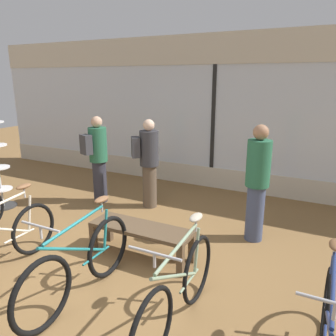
# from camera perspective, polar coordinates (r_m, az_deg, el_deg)

# --- Properties ---
(ground_plane) EXTENTS (24.00, 24.00, 0.00)m
(ground_plane) POSITION_cam_1_polar(r_m,az_deg,el_deg) (4.16, -12.17, -18.96)
(ground_plane) COLOR olive
(shop_back_wall) EXTENTS (12.00, 0.08, 3.20)m
(shop_back_wall) POSITION_cam_1_polar(r_m,az_deg,el_deg) (7.01, 7.98, 9.59)
(shop_back_wall) COLOR beige
(shop_back_wall) RESTS_ON ground_plane
(bicycle_left) EXTENTS (0.46, 1.72, 1.03)m
(bicycle_left) POSITION_cam_1_polar(r_m,az_deg,el_deg) (4.59, -27.06, -11.43)
(bicycle_left) COLOR black
(bicycle_left) RESTS_ON ground_plane
(bicycle_center) EXTENTS (0.46, 1.76, 1.05)m
(bicycle_center) POSITION_cam_1_polar(r_m,az_deg,el_deg) (3.76, -15.04, -15.94)
(bicycle_center) COLOR black
(bicycle_center) RESTS_ON ground_plane
(bicycle_right) EXTENTS (0.46, 1.72, 1.05)m
(bicycle_right) POSITION_cam_1_polar(r_m,az_deg,el_deg) (3.26, 1.84, -20.71)
(bicycle_right) COLOR black
(bicycle_right) RESTS_ON ground_plane
(bicycle_far_right) EXTENTS (0.46, 1.70, 1.01)m
(bicycle_far_right) POSITION_cam_1_polar(r_m,az_deg,el_deg) (3.14, 25.74, -24.69)
(bicycle_far_right) COLOR black
(bicycle_far_right) RESTS_ON ground_plane
(display_bench) EXTENTS (1.40, 0.44, 0.44)m
(display_bench) POSITION_cam_1_polar(r_m,az_deg,el_deg) (4.43, -4.73, -11.03)
(display_bench) COLOR brown
(display_bench) RESTS_ON ground_plane
(customer_near_rack) EXTENTS (0.37, 0.37, 1.72)m
(customer_near_rack) POSITION_cam_1_polar(r_m,az_deg,el_deg) (4.84, 15.27, -2.26)
(customer_near_rack) COLOR #424C6B
(customer_near_rack) RESTS_ON ground_plane
(customer_by_window) EXTENTS (0.45, 0.55, 1.66)m
(customer_by_window) POSITION_cam_1_polar(r_m,az_deg,el_deg) (6.31, -12.16, 1.90)
(customer_by_window) COLOR #2D2D38
(customer_by_window) RESTS_ON ground_plane
(customer_mid_floor) EXTENTS (0.56, 0.52, 1.63)m
(customer_mid_floor) POSITION_cam_1_polar(r_m,az_deg,el_deg) (5.93, -3.47, 1.23)
(customer_mid_floor) COLOR brown
(customer_mid_floor) RESTS_ON ground_plane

